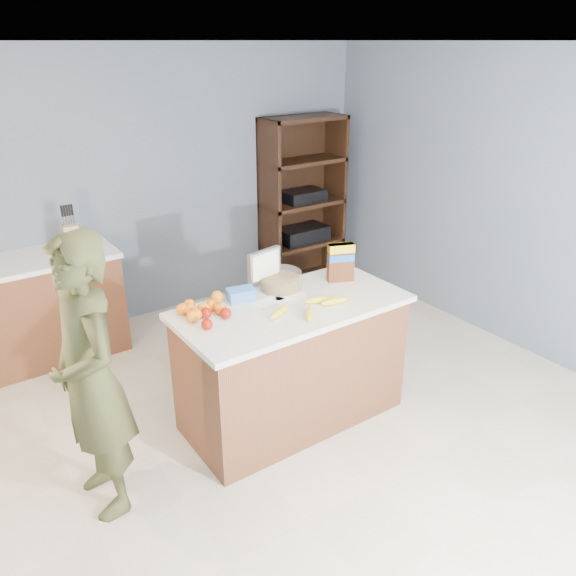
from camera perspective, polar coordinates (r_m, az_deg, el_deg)
floor at (r=4.00m, az=2.97°, el=-14.95°), size 4.50×5.00×0.02m
walls at (r=3.23m, az=3.59°, el=8.55°), size 4.52×5.02×2.51m
counter_peninsula at (r=3.95m, az=0.42°, el=-8.02°), size 1.56×0.76×0.90m
back_cabinet at (r=5.12m, az=-23.50°, el=-1.85°), size 1.24×0.62×0.90m
shelving_unit at (r=6.15m, az=1.22°, el=8.40°), size 0.90×0.40×1.80m
person at (r=3.24m, az=-19.45°, el=-8.76°), size 0.44×0.63×1.66m
knife_block at (r=4.97m, az=-21.16°, el=4.85°), size 0.12×0.10×0.31m
envelopes at (r=3.79m, az=-0.87°, el=-1.10°), size 0.42×0.19×0.00m
bananas at (r=3.64m, az=2.32°, el=-1.90°), size 0.60×0.28×0.05m
apples at (r=3.50m, az=-7.63°, el=-2.93°), size 0.24×0.21×0.07m
oranges at (r=3.62m, az=-8.89°, el=-2.01°), size 0.35×0.25×0.08m
blue_carton at (r=3.78m, az=-4.79°, el=-0.65°), size 0.20×0.15×0.08m
salad_bowl at (r=3.92m, az=-0.80°, el=0.68°), size 0.30×0.30×0.13m
tv at (r=3.91m, az=-2.42°, el=2.17°), size 0.28×0.12×0.28m
cereal_box at (r=4.04m, az=5.38°, el=2.89°), size 0.20×0.13×0.28m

